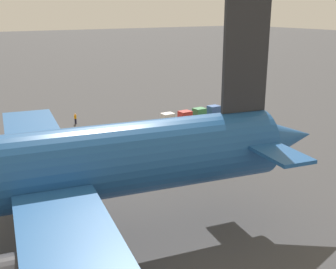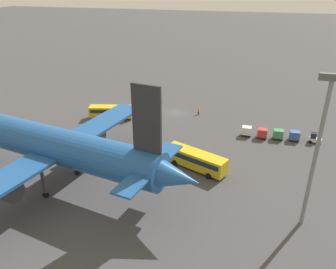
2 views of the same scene
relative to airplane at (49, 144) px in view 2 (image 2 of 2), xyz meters
name	(u,v)px [view 2 (image 2 of 2)]	position (x,y,z in m)	size (l,w,h in m)	color
ground_plane	(176,113)	(-10.27, -35.45, -7.03)	(600.00, 600.00, 0.00)	#424244
airplane	(49,144)	(0.00, 0.00, 0.00)	(49.38, 42.20, 18.68)	#1E5193
shuttle_bus_near	(111,111)	(3.42, -27.60, -5.22)	(10.37, 5.15, 3.01)	gold
shuttle_bus_far	(196,159)	(-20.62, -10.94, -5.12)	(11.43, 6.59, 3.18)	gold
baggage_tug	(315,138)	(-41.34, -27.68, -6.09)	(2.54, 1.89, 2.10)	white
worker_person	(198,111)	(-15.84, -35.88, -6.16)	(0.38, 0.38, 1.74)	#1E1E2D
cargo_cart_blue	(295,135)	(-37.49, -27.44, -5.84)	(2.04, 1.73, 2.06)	#38383D
cargo_cart_green	(278,134)	(-34.31, -27.21, -5.84)	(2.04, 1.73, 2.06)	#38383D
cargo_cart_red	(262,133)	(-31.14, -26.75, -5.84)	(2.04, 1.73, 2.06)	#38383D
cargo_cart_white	(247,131)	(-27.96, -26.96, -5.84)	(2.04, 1.73, 2.06)	#38383D
light_pole	(319,141)	(-37.32, -1.25, 5.29)	(2.80, 0.70, 20.50)	slate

